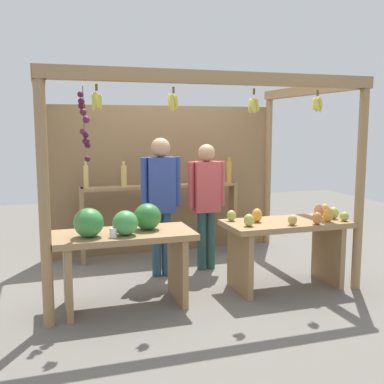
% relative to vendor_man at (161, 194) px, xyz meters
% --- Properties ---
extents(ground_plane, '(12.00, 12.00, 0.00)m').
position_rel_vendor_man_xyz_m(ground_plane, '(0.31, 0.00, -1.00)').
color(ground_plane, slate).
rests_on(ground_plane, ground).
extents(market_stall, '(3.39, 2.28, 2.30)m').
position_rel_vendor_man_xyz_m(market_stall, '(0.31, 0.50, 0.36)').
color(market_stall, '#99754C').
rests_on(market_stall, ground).
extents(fruit_counter_left, '(1.37, 0.64, 1.03)m').
position_rel_vendor_man_xyz_m(fruit_counter_left, '(-0.60, -0.83, -0.33)').
color(fruit_counter_left, '#99754C').
rests_on(fruit_counter_left, ground).
extents(fruit_counter_right, '(1.37, 0.65, 0.91)m').
position_rel_vendor_man_xyz_m(fruit_counter_right, '(1.23, -0.82, -0.42)').
color(fruit_counter_right, '#99754C').
rests_on(fruit_counter_right, ground).
extents(bottle_shelf_unit, '(2.18, 0.22, 1.36)m').
position_rel_vendor_man_xyz_m(bottle_shelf_unit, '(0.21, 0.82, -0.20)').
color(bottle_shelf_unit, '#99754C').
rests_on(bottle_shelf_unit, ground).
extents(vendor_man, '(0.48, 0.22, 1.66)m').
position_rel_vendor_man_xyz_m(vendor_man, '(0.00, 0.00, 0.00)').
color(vendor_man, '#284559').
rests_on(vendor_man, ground).
extents(vendor_woman, '(0.48, 0.21, 1.57)m').
position_rel_vendor_man_xyz_m(vendor_woman, '(0.60, 0.09, -0.06)').
color(vendor_woman, '#264746').
rests_on(vendor_woman, ground).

